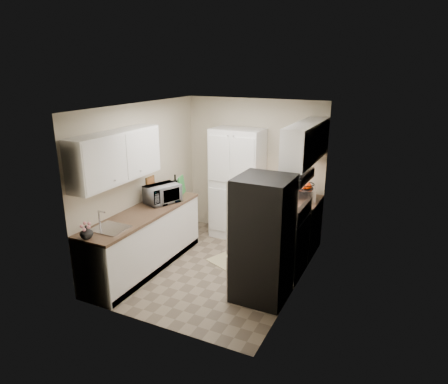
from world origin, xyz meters
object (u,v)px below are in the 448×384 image
object	(u,v)px
microwave	(162,194)
toaster_oven	(306,194)
electric_range	(283,242)
pantry_cabinet	(237,184)
refrigerator	(263,239)
wine_bottle	(175,186)

from	to	relation	value
microwave	toaster_oven	world-z (taller)	microwave
microwave	toaster_oven	xyz separation A→B (m)	(2.06, 1.11, -0.04)
electric_range	pantry_cabinet	bearing A→B (deg)	141.78
refrigerator	toaster_oven	bearing A→B (deg)	84.62
wine_bottle	toaster_oven	size ratio (longest dim) A/B	0.89
refrigerator	microwave	size ratio (longest dim) A/B	3.18
pantry_cabinet	wine_bottle	size ratio (longest dim) A/B	5.99
pantry_cabinet	wine_bottle	bearing A→B (deg)	-133.33
refrigerator	microwave	world-z (taller)	refrigerator
microwave	refrigerator	bearing A→B (deg)	-82.67
wine_bottle	microwave	bearing A→B (deg)	-87.84
microwave	wine_bottle	bearing A→B (deg)	23.75
refrigerator	electric_range	bearing A→B (deg)	87.52
wine_bottle	refrigerator	bearing A→B (deg)	-24.98
pantry_cabinet	microwave	xyz separation A→B (m)	(-0.77, -1.24, 0.07)
pantry_cabinet	wine_bottle	world-z (taller)	pantry_cabinet
microwave	toaster_oven	bearing A→B (deg)	-40.08
electric_range	microwave	xyz separation A→B (m)	(-1.94, -0.32, 0.59)
pantry_cabinet	electric_range	world-z (taller)	pantry_cabinet
pantry_cabinet	electric_range	size ratio (longest dim) A/B	1.77
pantry_cabinet	toaster_oven	bearing A→B (deg)	-5.81
electric_range	wine_bottle	bearing A→B (deg)	177.20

